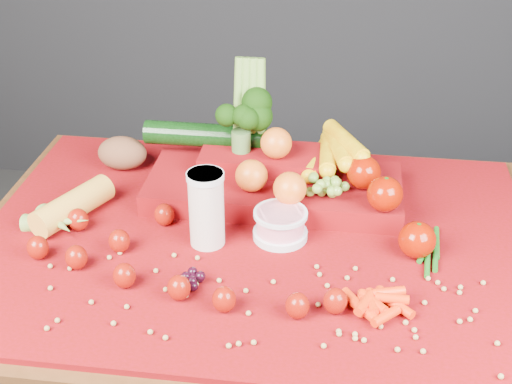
# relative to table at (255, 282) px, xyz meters

# --- Properties ---
(table) EXTENTS (1.10, 0.80, 0.75)m
(table) POSITION_rel_table_xyz_m (0.00, 0.00, 0.00)
(table) COLOR #39200D
(table) RESTS_ON ground
(red_cloth) EXTENTS (1.05, 0.75, 0.01)m
(red_cloth) POSITION_rel_table_xyz_m (0.00, 0.00, 0.10)
(red_cloth) COLOR maroon
(red_cloth) RESTS_ON table
(milk_glass) EXTENTS (0.07, 0.07, 0.15)m
(milk_glass) POSITION_rel_table_xyz_m (-0.09, -0.03, 0.19)
(milk_glass) COLOR beige
(milk_glass) RESTS_ON red_cloth
(yogurt_bowl) EXTENTS (0.10, 0.10, 0.06)m
(yogurt_bowl) POSITION_rel_table_xyz_m (0.05, 0.01, 0.14)
(yogurt_bowl) COLOR silver
(yogurt_bowl) RESTS_ON red_cloth
(strawberry_scatter) EXTENTS (0.58, 0.28, 0.05)m
(strawberry_scatter) POSITION_rel_table_xyz_m (-0.15, -0.14, 0.13)
(strawberry_scatter) COLOR maroon
(strawberry_scatter) RESTS_ON red_cloth
(dark_grape_cluster) EXTENTS (0.06, 0.05, 0.03)m
(dark_grape_cluster) POSITION_rel_table_xyz_m (-0.08, -0.17, 0.12)
(dark_grape_cluster) COLOR black
(dark_grape_cluster) RESTS_ON red_cloth
(soybean_scatter) EXTENTS (0.84, 0.24, 0.01)m
(soybean_scatter) POSITION_rel_table_xyz_m (0.00, -0.20, 0.11)
(soybean_scatter) COLOR #AC8C4A
(soybean_scatter) RESTS_ON red_cloth
(corn_ear) EXTENTS (0.24, 0.26, 0.06)m
(corn_ear) POSITION_rel_table_xyz_m (-0.38, -0.01, 0.13)
(corn_ear) COLOR gold
(corn_ear) RESTS_ON red_cloth
(potato) EXTENTS (0.11, 0.08, 0.07)m
(potato) POSITION_rel_table_xyz_m (-0.33, 0.23, 0.14)
(potato) COLOR brown
(potato) RESTS_ON red_cloth
(baby_carrot_pile) EXTENTS (0.18, 0.17, 0.03)m
(baby_carrot_pile) POSITION_rel_table_xyz_m (0.23, -0.18, 0.12)
(baby_carrot_pile) COLOR red
(baby_carrot_pile) RESTS_ON red_cloth
(green_bean_pile) EXTENTS (0.14, 0.12, 0.01)m
(green_bean_pile) POSITION_rel_table_xyz_m (0.34, -0.01, 0.11)
(green_bean_pile) COLOR #165C15
(green_bean_pile) RESTS_ON red_cloth
(produce_mound) EXTENTS (0.61, 0.36, 0.27)m
(produce_mound) POSITION_rel_table_xyz_m (0.03, 0.16, 0.16)
(produce_mound) COLOR maroon
(produce_mound) RESTS_ON red_cloth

